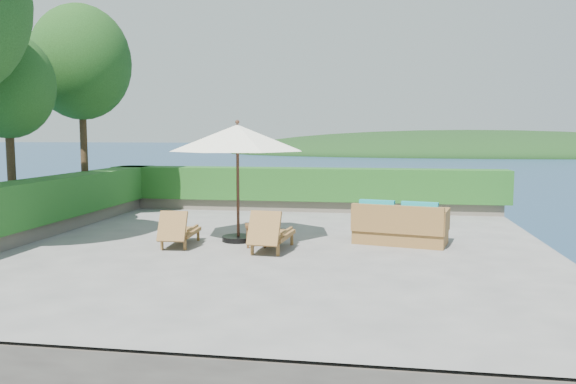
% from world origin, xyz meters
% --- Properties ---
extents(ground, '(12.00, 12.00, 0.00)m').
position_xyz_m(ground, '(0.00, 0.00, 0.00)').
color(ground, gray).
rests_on(ground, ground).
extents(foundation, '(12.00, 12.00, 3.00)m').
position_xyz_m(foundation, '(0.00, 0.00, -1.55)').
color(foundation, '#5F574B').
rests_on(foundation, ocean).
extents(ocean, '(600.00, 600.00, 0.00)m').
position_xyz_m(ocean, '(0.00, 0.00, -3.00)').
color(ocean, '#192D4D').
rests_on(ocean, ground).
extents(offshore_island, '(126.00, 57.60, 12.60)m').
position_xyz_m(offshore_island, '(25.00, 140.00, -3.00)').
color(offshore_island, black).
rests_on(offshore_island, ocean).
extents(planter_wall_far, '(12.00, 0.60, 0.36)m').
position_xyz_m(planter_wall_far, '(0.00, 5.60, 0.18)').
color(planter_wall_far, '#665F52').
rests_on(planter_wall_far, ground).
extents(planter_wall_left, '(0.60, 12.00, 0.36)m').
position_xyz_m(planter_wall_left, '(-5.60, 0.00, 0.18)').
color(planter_wall_left, '#665F52').
rests_on(planter_wall_left, ground).
extents(hedge_far, '(12.40, 0.90, 1.00)m').
position_xyz_m(hedge_far, '(0.00, 5.60, 0.85)').
color(hedge_far, '#224E16').
rests_on(hedge_far, planter_wall_far).
extents(hedge_left, '(0.90, 12.40, 1.00)m').
position_xyz_m(hedge_left, '(-5.60, 0.00, 0.85)').
color(hedge_left, '#224E16').
rests_on(hedge_left, planter_wall_left).
extents(tree_mid, '(2.20, 2.20, 4.83)m').
position_xyz_m(tree_mid, '(-6.40, 0.50, 3.55)').
color(tree_mid, '#45311A').
rests_on(tree_mid, ground).
extents(tree_far, '(2.80, 2.80, 6.03)m').
position_xyz_m(tree_far, '(-6.00, 3.20, 4.40)').
color(tree_far, '#45311A').
rests_on(tree_far, ground).
extents(patio_umbrella, '(3.63, 3.63, 2.73)m').
position_xyz_m(patio_umbrella, '(-0.78, 0.44, 2.31)').
color(patio_umbrella, black).
rests_on(patio_umbrella, ground).
extents(lounge_left, '(0.69, 1.45, 0.82)m').
position_xyz_m(lounge_left, '(-1.91, -0.34, 0.34)').
color(lounge_left, olive).
rests_on(lounge_left, ground).
extents(lounge_right, '(0.78, 1.60, 0.89)m').
position_xyz_m(lounge_right, '(0.15, -0.51, 0.37)').
color(lounge_right, olive).
rests_on(lounge_right, ground).
extents(side_table, '(0.56, 0.56, 0.49)m').
position_xyz_m(side_table, '(-0.26, -0.09, 0.40)').
color(side_table, brown).
rests_on(side_table, ground).
extents(wicker_loveseat, '(2.18, 1.44, 0.99)m').
position_xyz_m(wicker_loveseat, '(2.82, 0.70, 0.38)').
color(wicker_loveseat, olive).
rests_on(wicker_loveseat, ground).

